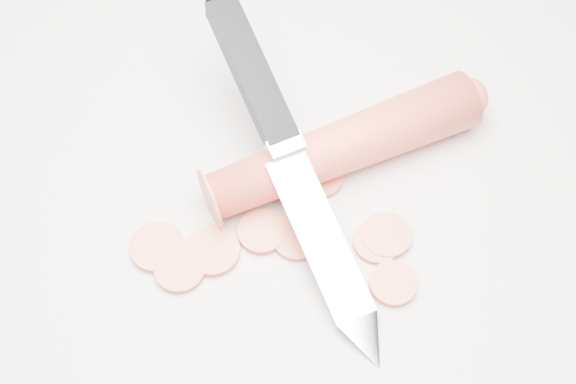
% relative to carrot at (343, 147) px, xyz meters
% --- Properties ---
extents(ground, '(2.40, 2.40, 0.00)m').
position_rel_carrot_xyz_m(ground, '(0.01, -0.03, -0.02)').
color(ground, silver).
rests_on(ground, ground).
extents(carrot, '(0.16, 0.19, 0.04)m').
position_rel_carrot_xyz_m(carrot, '(0.00, 0.00, 0.00)').
color(carrot, '#E5432F').
rests_on(carrot, ground).
extents(carrot_slice_0, '(0.04, 0.04, 0.01)m').
position_rel_carrot_xyz_m(carrot_slice_0, '(-0.09, -0.12, -0.02)').
color(carrot_slice_0, '#E26645').
rests_on(carrot_slice_0, ground).
extents(carrot_slice_1, '(0.04, 0.04, 0.01)m').
position_rel_carrot_xyz_m(carrot_slice_1, '(-0.00, -0.07, -0.02)').
color(carrot_slice_1, '#E26645').
rests_on(carrot_slice_1, ground).
extents(carrot_slice_2, '(0.04, 0.04, 0.01)m').
position_rel_carrot_xyz_m(carrot_slice_2, '(0.06, -0.04, -0.02)').
color(carrot_slice_2, '#E26645').
rests_on(carrot_slice_2, ground).
extents(carrot_slice_3, '(0.03, 0.03, 0.01)m').
position_rel_carrot_xyz_m(carrot_slice_3, '(0.07, -0.08, -0.02)').
color(carrot_slice_3, '#E26645').
rests_on(carrot_slice_3, ground).
extents(carrot_slice_4, '(0.03, 0.03, 0.01)m').
position_rel_carrot_xyz_m(carrot_slice_4, '(0.05, -0.05, -0.02)').
color(carrot_slice_4, '#E26645').
rests_on(carrot_slice_4, ground).
extents(carrot_slice_5, '(0.04, 0.04, 0.01)m').
position_rel_carrot_xyz_m(carrot_slice_5, '(-0.05, -0.11, -0.02)').
color(carrot_slice_5, '#E26645').
rests_on(carrot_slice_5, ground).
extents(carrot_slice_6, '(0.04, 0.04, 0.01)m').
position_rel_carrot_xyz_m(carrot_slice_6, '(-0.03, -0.08, -0.02)').
color(carrot_slice_6, '#E26645').
rests_on(carrot_slice_6, ground).
extents(carrot_slice_7, '(0.04, 0.04, 0.01)m').
position_rel_carrot_xyz_m(carrot_slice_7, '(-0.06, -0.13, -0.02)').
color(carrot_slice_7, '#E26645').
rests_on(carrot_slice_7, ground).
extents(carrot_slice_8, '(0.03, 0.03, 0.01)m').
position_rel_carrot_xyz_m(carrot_slice_8, '(-0.01, -0.02, -0.02)').
color(carrot_slice_8, '#E26645').
rests_on(carrot_slice_8, ground).
extents(kitchen_knife, '(0.24, 0.20, 0.09)m').
position_rel_carrot_xyz_m(kitchen_knife, '(-0.02, -0.04, 0.02)').
color(kitchen_knife, '#B8BBC0').
rests_on(kitchen_knife, ground).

